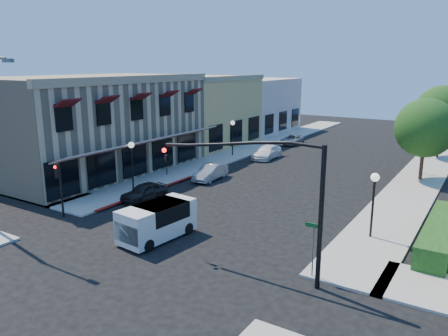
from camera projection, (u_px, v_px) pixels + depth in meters
The scene contains 22 objects.
ground at pixel (147, 257), 20.92m from camera, with size 120.00×120.00×0.00m, color black.
sidewalk_left at pixel (254, 148), 47.64m from camera, with size 3.50×50.00×0.12m, color #9B988D.
sidewalk_right at pixel (428, 167), 38.55m from camera, with size 3.50×50.00×0.12m, color #9B988D.
curb_red_strip at pixel (150, 193), 31.08m from camera, with size 0.25×10.00×0.06m, color maroon.
corner_brick_building at pixel (96, 124), 37.05m from camera, with size 11.77×18.20×8.10m.
yellow_stucco_building at pixel (198, 111), 49.45m from camera, with size 10.00×12.00×7.60m, color tan.
pink_stucco_building at pixel (249, 105), 59.38m from camera, with size 10.00×12.00×7.00m, color beige.
hedge at pixel (439, 245), 22.24m from camera, with size 1.40×8.00×1.10m, color #1A4714.
street_tree_a at pixel (425, 128), 33.45m from camera, with size 4.56×4.56×6.48m.
street_tree_b at pixel (442, 111), 41.59m from camera, with size 4.94×4.94×7.02m.
signal_mast_arm at pixel (273, 185), 18.15m from camera, with size 8.01×0.39×6.00m.
secondary_signal at pixel (59, 180), 25.69m from camera, with size 0.28×0.42×3.32m.
street_name_sign at pixel (314, 241), 18.44m from camera, with size 0.80×0.06×2.50m.
lamppost_left_near at pixel (132, 153), 31.27m from camera, with size 0.44×0.44×3.57m.
lamppost_left_far at pixel (233, 129), 42.78m from camera, with size 0.44×0.44×3.57m.
lamppost_right_near at pixel (374, 189), 22.44m from camera, with size 0.44×0.44×3.57m.
lamppost_right_far at pixel (423, 142), 35.59m from camera, with size 0.44×0.44×3.57m.
white_van at pixel (157, 219), 22.80m from camera, with size 2.23×4.38×1.87m.
parked_car_a at pixel (144, 192), 29.47m from camera, with size 1.38×3.42×1.16m, color black.
parked_car_b at pixel (210, 172), 34.56m from camera, with size 1.29×3.70×1.22m, color #B0B2B6.
parked_car_c at pixel (267, 152), 42.29m from camera, with size 1.73×4.25×1.23m, color white.
parked_car_d at pixel (292, 140), 49.78m from camera, with size 1.81×3.92×1.09m, color #9D9FA2.
Camera 1 is at (13.48, -14.37, 9.03)m, focal length 35.00 mm.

